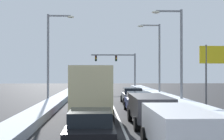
% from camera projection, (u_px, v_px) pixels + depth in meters
% --- Properties ---
extents(ground_plane, '(126.26, 126.26, 0.00)m').
position_uv_depth(ground_plane, '(115.00, 111.00, 24.52)').
color(ground_plane, '#28282B').
extents(lane_stripe_between_right_lane_and_center_lane, '(0.14, 53.42, 0.01)m').
position_uv_depth(lane_stripe_between_right_lane_and_center_lane, '(112.00, 105.00, 29.37)').
color(lane_stripe_between_right_lane_and_center_lane, silver).
rests_on(lane_stripe_between_right_lane_and_center_lane, ground).
extents(snow_bank_right_shoulder, '(1.77, 53.42, 0.76)m').
position_uv_depth(snow_bank_right_shoulder, '(169.00, 100.00, 29.60)').
color(snow_bank_right_shoulder, silver).
rests_on(snow_bank_right_shoulder, ground).
extents(snow_bank_left_shoulder, '(1.63, 53.42, 0.52)m').
position_uv_depth(snow_bank_left_shoulder, '(55.00, 102.00, 29.14)').
color(snow_bank_left_shoulder, silver).
rests_on(snow_bank_left_shoulder, ground).
extents(suv_white_right_lane_nearest, '(2.16, 4.90, 1.67)m').
position_uv_depth(suv_white_right_lane_nearest, '(178.00, 127.00, 11.38)').
color(suv_white_right_lane_nearest, silver).
rests_on(suv_white_right_lane_nearest, ground).
extents(suv_charcoal_right_lane_second, '(2.16, 4.90, 1.67)m').
position_uv_depth(suv_charcoal_right_lane_second, '(150.00, 108.00, 17.84)').
color(suv_charcoal_right_lane_second, '#38383D').
rests_on(suv_charcoal_right_lane_second, ground).
extents(sedan_navy_right_lane_third, '(2.00, 4.50, 1.51)m').
position_uv_depth(sedan_navy_right_lane_third, '(139.00, 102.00, 23.98)').
color(sedan_navy_right_lane_third, navy).
rests_on(sedan_navy_right_lane_third, ground).
extents(sedan_gray_right_lane_fourth, '(2.00, 4.50, 1.51)m').
position_uv_depth(sedan_gray_right_lane_fourth, '(132.00, 96.00, 30.67)').
color(sedan_gray_right_lane_fourth, slate).
rests_on(sedan_gray_right_lane_fourth, ground).
extents(sedan_black_center_lane_nearest, '(2.00, 4.50, 1.51)m').
position_uv_depth(sedan_black_center_lane_nearest, '(90.00, 129.00, 12.47)').
color(sedan_black_center_lane_nearest, black).
rests_on(sedan_black_center_lane_nearest, ground).
extents(box_truck_center_lane_second, '(2.53, 7.20, 3.36)m').
position_uv_depth(box_truck_center_lane_second, '(92.00, 90.00, 19.90)').
color(box_truck_center_lane_second, maroon).
rests_on(box_truck_center_lane_second, ground).
extents(sedan_green_center_lane_third, '(2.00, 4.50, 1.51)m').
position_uv_depth(sedan_green_center_lane_third, '(93.00, 98.00, 27.96)').
color(sedan_green_center_lane_third, '#1E5633').
rests_on(sedan_green_center_lane_third, ground).
extents(sedan_tan_center_lane_fourth, '(2.00, 4.50, 1.51)m').
position_uv_depth(sedan_tan_center_lane_fourth, '(94.00, 93.00, 34.58)').
color(sedan_tan_center_lane_fourth, '#937F60').
rests_on(sedan_tan_center_lane_fourth, ground).
extents(traffic_light_gantry, '(7.54, 0.47, 6.20)m').
position_uv_depth(traffic_light_gantry, '(121.00, 64.00, 53.76)').
color(traffic_light_gantry, slate).
rests_on(traffic_light_gantry, ground).
extents(street_lamp_right_near, '(2.66, 0.36, 7.68)m').
position_uv_depth(street_lamp_right_near, '(221.00, 42.00, 17.51)').
color(street_lamp_right_near, gray).
rests_on(street_lamp_right_near, ground).
extents(street_lamp_right_mid, '(2.66, 0.36, 8.38)m').
position_uv_depth(street_lamp_right_mid, '(177.00, 49.00, 27.22)').
color(street_lamp_right_mid, gray).
rests_on(street_lamp_right_mid, ground).
extents(street_lamp_right_far, '(2.66, 0.36, 8.61)m').
position_uv_depth(street_lamp_right_far, '(156.00, 54.00, 36.92)').
color(street_lamp_right_far, gray).
rests_on(street_lamp_right_far, ground).
extents(street_lamp_left_mid, '(2.66, 0.36, 8.68)m').
position_uv_depth(street_lamp_left_mid, '(52.00, 50.00, 31.05)').
color(street_lamp_left_mid, gray).
rests_on(street_lamp_left_mid, ground).
extents(roadside_sign_right, '(3.20, 0.16, 5.50)m').
position_uv_depth(roadside_sign_right, '(217.00, 61.00, 28.92)').
color(roadside_sign_right, '#59595B').
rests_on(roadside_sign_right, ground).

